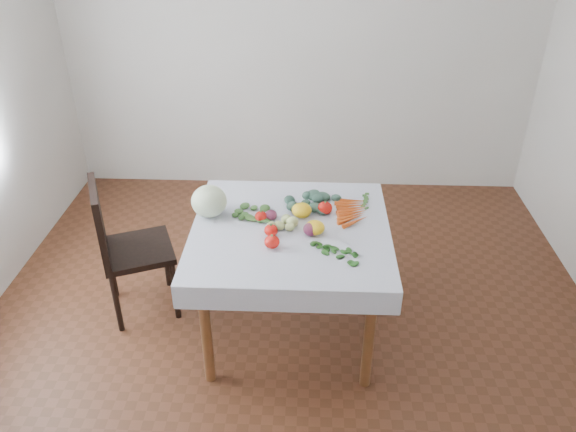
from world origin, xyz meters
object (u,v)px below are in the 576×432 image
(heirloom_back, at_px, (302,210))
(carrot_bunch, at_px, (352,211))
(cabbage, at_px, (209,201))
(table, at_px, (291,243))
(chair, at_px, (121,242))

(heirloom_back, relative_size, carrot_bunch, 0.36)
(heirloom_back, xyz_separation_m, carrot_bunch, (0.30, 0.05, -0.03))
(cabbage, bearing_deg, carrot_bunch, 4.22)
(table, xyz_separation_m, chair, (-1.05, 0.14, -0.12))
(chair, height_order, heirloom_back, chair)
(table, bearing_deg, cabbage, 166.05)
(chair, xyz_separation_m, cabbage, (0.57, -0.02, 0.31))
(table, height_order, cabbage, cabbage)
(cabbage, distance_m, carrot_bunch, 0.85)
(table, xyz_separation_m, carrot_bunch, (0.36, 0.18, 0.12))
(chair, bearing_deg, carrot_bunch, 1.73)
(cabbage, relative_size, heirloom_back, 1.77)
(chair, relative_size, heirloom_back, 7.95)
(table, relative_size, chair, 1.07)
(table, bearing_deg, carrot_bunch, 26.77)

